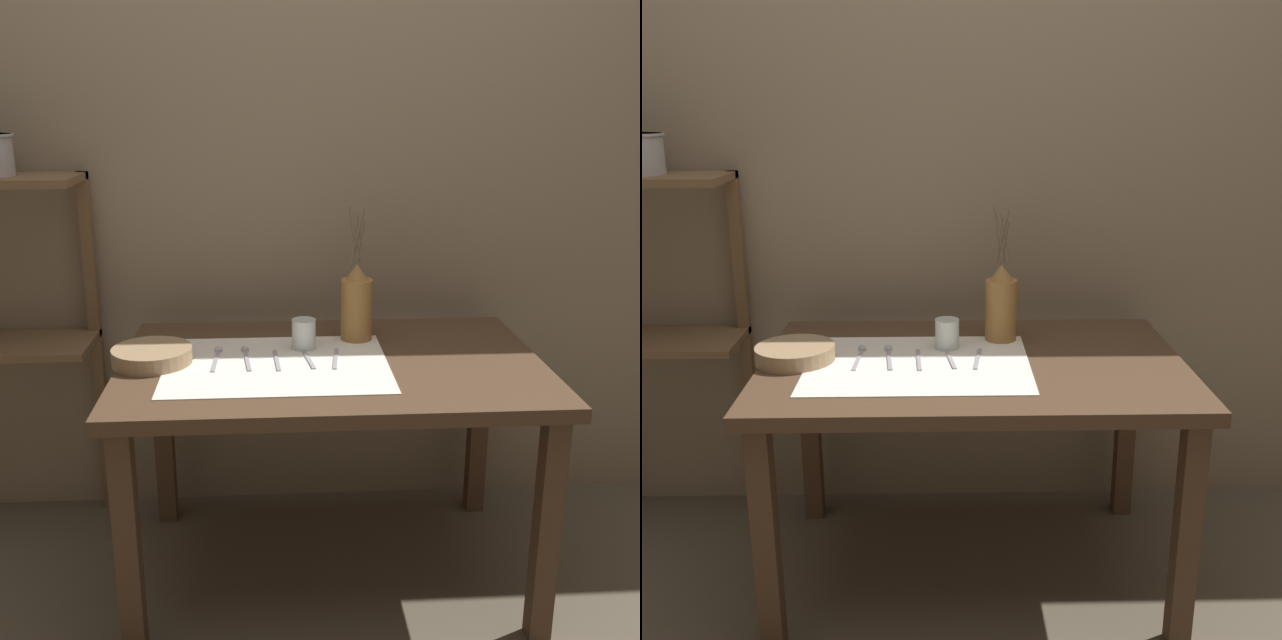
{
  "view_description": "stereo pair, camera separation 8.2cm",
  "coord_description": "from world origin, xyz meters",
  "views": [
    {
      "loc": [
        -0.16,
        -2.03,
        1.43
      ],
      "look_at": [
        -0.03,
        0.0,
        0.82
      ],
      "focal_mm": 42.0,
      "sensor_mm": 36.0,
      "label": 1
    },
    {
      "loc": [
        -0.08,
        -2.03,
        1.43
      ],
      "look_at": [
        -0.03,
        0.0,
        0.82
      ],
      "focal_mm": 42.0,
      "sensor_mm": 36.0,
      "label": 2
    }
  ],
  "objects": [
    {
      "name": "spoon_outer",
      "position": [
        -0.25,
        0.05,
        0.71
      ],
      "size": [
        0.04,
        0.19,
        0.02
      ],
      "color": "#A8A8AD",
      "rests_on": "wooden_table"
    },
    {
      "name": "stone_wall_back",
      "position": [
        0.0,
        0.51,
        1.2
      ],
      "size": [
        7.0,
        0.06,
        2.4
      ],
      "color": "gray",
      "rests_on": "ground_plane"
    },
    {
      "name": "glass_tumbler_near",
      "position": [
        -0.07,
        0.1,
        0.75
      ],
      "size": [
        0.07,
        0.07,
        0.09
      ],
      "color": "silver",
      "rests_on": "wooden_table"
    },
    {
      "name": "fork_inner",
      "position": [
        -0.16,
        -0.01,
        0.71
      ],
      "size": [
        0.02,
        0.17,
        0.0
      ],
      "color": "#A8A8AD",
      "rests_on": "wooden_table"
    },
    {
      "name": "wooden_table",
      "position": [
        0.0,
        0.0,
        0.61
      ],
      "size": [
        1.21,
        0.8,
        0.7
      ],
      "color": "#4C3523",
      "rests_on": "ground_plane"
    },
    {
      "name": "fork_outer",
      "position": [
        0.01,
        -0.01,
        0.71
      ],
      "size": [
        0.03,
        0.17,
        0.0
      ],
      "color": "#A8A8AD",
      "rests_on": "wooden_table"
    },
    {
      "name": "pitcher_with_flowers",
      "position": [
        0.09,
        0.18,
        0.81
      ],
      "size": [
        0.1,
        0.1,
        0.42
      ],
      "color": "olive",
      "rests_on": "wooden_table"
    },
    {
      "name": "knife_center",
      "position": [
        -0.07,
        -0.0,
        0.71
      ],
      "size": [
        0.04,
        0.17,
        0.0
      ],
      "color": "#A8A8AD",
      "rests_on": "wooden_table"
    },
    {
      "name": "spoon_inner",
      "position": [
        -0.33,
        0.05,
        0.71
      ],
      "size": [
        0.02,
        0.19,
        0.02
      ],
      "color": "#A8A8AD",
      "rests_on": "wooden_table"
    },
    {
      "name": "linen_cloth",
      "position": [
        -0.16,
        -0.03,
        0.7
      ],
      "size": [
        0.63,
        0.49,
        0.0
      ],
      "color": "white",
      "rests_on": "wooden_table"
    },
    {
      "name": "ground_plane",
      "position": [
        0.0,
        0.0,
        0.0
      ],
      "size": [
        12.0,
        12.0,
        0.0
      ],
      "primitive_type": "plane",
      "color": "brown"
    },
    {
      "name": "wooden_shelf_unit",
      "position": [
        -1.02,
        0.35,
        0.83
      ],
      "size": [
        0.54,
        0.28,
        1.2
      ],
      "color": "brown",
      "rests_on": "ground_plane"
    },
    {
      "name": "wooden_bowl",
      "position": [
        -0.51,
        -0.0,
        0.73
      ],
      "size": [
        0.23,
        0.23,
        0.05
      ],
      "color": "#9E7F5B",
      "rests_on": "wooden_table"
    }
  ]
}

